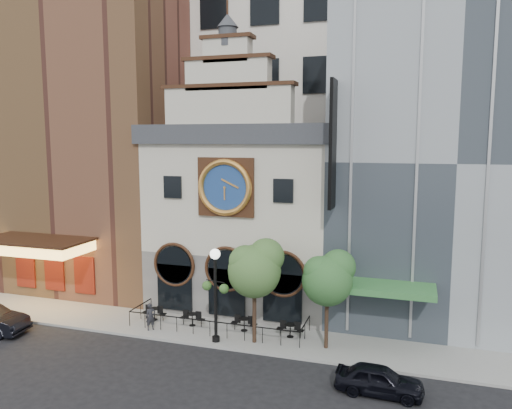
{
  "coord_description": "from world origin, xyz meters",
  "views": [
    {
      "loc": [
        11.0,
        -24.19,
        11.47
      ],
      "look_at": [
        1.25,
        6.0,
        7.28
      ],
      "focal_mm": 35.0,
      "sensor_mm": 36.0,
      "label": 1
    }
  ],
  "objects_px": {
    "bistro_3": "(290,329)",
    "pedestrian": "(151,317)",
    "tree_right": "(328,277)",
    "car_right": "(379,380)",
    "tree_left": "(255,267)",
    "bistro_2": "(244,323)",
    "lamppost": "(215,285)",
    "bistro_0": "(154,313)",
    "bistro_1": "(192,318)"
  },
  "relations": [
    {
      "from": "bistro_3",
      "to": "pedestrian",
      "type": "xyz_separation_m",
      "value": [
        -8.18,
        -1.5,
        0.35
      ]
    },
    {
      "from": "tree_right",
      "to": "car_right",
      "type": "bearing_deg",
      "value": -52.45
    },
    {
      "from": "bistro_3",
      "to": "tree_right",
      "type": "relative_size",
      "value": 0.29
    },
    {
      "from": "car_right",
      "to": "pedestrian",
      "type": "xyz_separation_m",
      "value": [
        -13.5,
        3.28,
        0.29
      ]
    },
    {
      "from": "bistro_3",
      "to": "tree_left",
      "type": "xyz_separation_m",
      "value": [
        -1.69,
        -1.26,
        3.85
      ]
    },
    {
      "from": "bistro_2",
      "to": "bistro_3",
      "type": "distance_m",
      "value": 2.83
    },
    {
      "from": "tree_left",
      "to": "bistro_3",
      "type": "bearing_deg",
      "value": 36.81
    },
    {
      "from": "pedestrian",
      "to": "tree_right",
      "type": "height_order",
      "value": "tree_right"
    },
    {
      "from": "tree_left",
      "to": "tree_right",
      "type": "relative_size",
      "value": 1.08
    },
    {
      "from": "tree_left",
      "to": "tree_right",
      "type": "distance_m",
      "value": 4.0
    },
    {
      "from": "pedestrian",
      "to": "lamppost",
      "type": "height_order",
      "value": "lamppost"
    },
    {
      "from": "bistro_2",
      "to": "tree_right",
      "type": "relative_size",
      "value": 0.29
    },
    {
      "from": "bistro_2",
      "to": "tree_left",
      "type": "relative_size",
      "value": 0.27
    },
    {
      "from": "tree_right",
      "to": "bistro_2",
      "type": "bearing_deg",
      "value": 170.1
    },
    {
      "from": "bistro_0",
      "to": "bistro_2",
      "type": "distance_m",
      "value": 5.97
    },
    {
      "from": "bistro_1",
      "to": "pedestrian",
      "type": "height_order",
      "value": "pedestrian"
    },
    {
      "from": "tree_right",
      "to": "bistro_1",
      "type": "bearing_deg",
      "value": 175.33
    },
    {
      "from": "bistro_2",
      "to": "tree_right",
      "type": "xyz_separation_m",
      "value": [
        5.1,
        -0.89,
        3.53
      ]
    },
    {
      "from": "car_right",
      "to": "tree_right",
      "type": "distance_m",
      "value": 6.09
    },
    {
      "from": "lamppost",
      "to": "bistro_2",
      "type": "bearing_deg",
      "value": 75.38
    },
    {
      "from": "pedestrian",
      "to": "tree_right",
      "type": "relative_size",
      "value": 0.3
    },
    {
      "from": "bistro_2",
      "to": "tree_right",
      "type": "height_order",
      "value": "tree_right"
    },
    {
      "from": "bistro_0",
      "to": "bistro_2",
      "type": "height_order",
      "value": "same"
    },
    {
      "from": "bistro_0",
      "to": "bistro_3",
      "type": "distance_m",
      "value": 8.8
    },
    {
      "from": "bistro_1",
      "to": "pedestrian",
      "type": "bearing_deg",
      "value": -146.38
    },
    {
      "from": "lamppost",
      "to": "tree_left",
      "type": "xyz_separation_m",
      "value": [
        2.14,
        0.62,
        1.03
      ]
    },
    {
      "from": "bistro_2",
      "to": "tree_right",
      "type": "distance_m",
      "value": 6.27
    },
    {
      "from": "bistro_2",
      "to": "bistro_3",
      "type": "xyz_separation_m",
      "value": [
        2.83,
        -0.08,
        0.0
      ]
    },
    {
      "from": "bistro_0",
      "to": "bistro_1",
      "type": "distance_m",
      "value": 2.69
    },
    {
      "from": "bistro_1",
      "to": "car_right",
      "type": "xyz_separation_m",
      "value": [
        11.43,
        -4.65,
        0.06
      ]
    },
    {
      "from": "bistro_3",
      "to": "tree_right",
      "type": "xyz_separation_m",
      "value": [
        2.27,
        -0.81,
        3.53
      ]
    },
    {
      "from": "lamppost",
      "to": "tree_right",
      "type": "height_order",
      "value": "tree_right"
    },
    {
      "from": "car_right",
      "to": "tree_left",
      "type": "relative_size",
      "value": 0.67
    },
    {
      "from": "bistro_0",
      "to": "bistro_3",
      "type": "xyz_separation_m",
      "value": [
        8.8,
        -0.02,
        0.0
      ]
    },
    {
      "from": "bistro_1",
      "to": "bistro_2",
      "type": "bearing_deg",
      "value": 3.57
    },
    {
      "from": "bistro_0",
      "to": "lamppost",
      "type": "xyz_separation_m",
      "value": [
        4.97,
        -1.9,
        2.83
      ]
    },
    {
      "from": "pedestrian",
      "to": "tree_right",
      "type": "distance_m",
      "value": 10.95
    },
    {
      "from": "car_right",
      "to": "tree_right",
      "type": "relative_size",
      "value": 0.73
    },
    {
      "from": "bistro_3",
      "to": "bistro_0",
      "type": "bearing_deg",
      "value": 179.85
    },
    {
      "from": "tree_right",
      "to": "bistro_0",
      "type": "bearing_deg",
      "value": 175.69
    },
    {
      "from": "bistro_3",
      "to": "car_right",
      "type": "distance_m",
      "value": 7.15
    },
    {
      "from": "bistro_0",
      "to": "pedestrian",
      "type": "height_order",
      "value": "pedestrian"
    },
    {
      "from": "pedestrian",
      "to": "bistro_0",
      "type": "bearing_deg",
      "value": 62.69
    },
    {
      "from": "bistro_1",
      "to": "bistro_2",
      "type": "height_order",
      "value": "same"
    },
    {
      "from": "lamppost",
      "to": "tree_right",
      "type": "relative_size",
      "value": 0.98
    },
    {
      "from": "bistro_1",
      "to": "pedestrian",
      "type": "xyz_separation_m",
      "value": [
        -2.07,
        -1.37,
        0.35
      ]
    },
    {
      "from": "bistro_0",
      "to": "pedestrian",
      "type": "distance_m",
      "value": 1.68
    },
    {
      "from": "bistro_2",
      "to": "car_right",
      "type": "relative_size",
      "value": 0.4
    },
    {
      "from": "bistro_1",
      "to": "pedestrian",
      "type": "relative_size",
      "value": 0.97
    },
    {
      "from": "bistro_2",
      "to": "lamppost",
      "type": "height_order",
      "value": "lamppost"
    }
  ]
}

